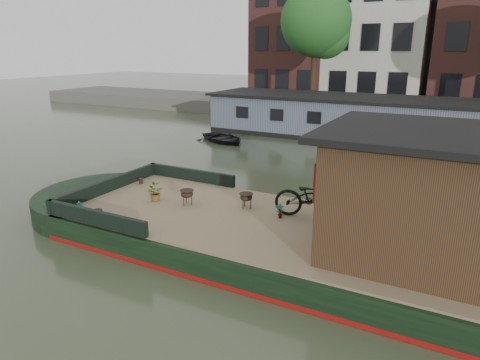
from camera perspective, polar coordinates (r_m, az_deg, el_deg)
The scene contains 18 objects.
ground at distance 9.75m, azimuth 9.56°, elevation -10.33°, with size 120.00×120.00×0.00m, color #2C3522.
houseboat_hull at distance 10.07m, azimuth 2.38°, elevation -7.44°, with size 14.01×4.02×0.60m.
houseboat_deck at distance 9.48m, azimuth 9.75°, elevation -6.98°, with size 11.80×3.80×0.05m, color #78644A.
bow_bulwark at distance 11.84m, azimuth -14.12°, elevation -1.27°, with size 3.00×4.00×0.35m.
cabin at distance 8.68m, azimuth 23.97°, elevation -1.69°, with size 4.00×3.50×2.42m.
bicycle at distance 10.06m, azimuth 10.05°, elevation -2.33°, with size 0.67×1.91×1.00m, color black.
potted_plant_a at distance 10.05m, azimuth 5.35°, elevation -4.15°, with size 0.18×0.12×0.35m, color brown.
potted_plant_c at distance 11.33m, azimuth -11.36°, elevation -1.64°, with size 0.41×0.35×0.45m, color brown.
potted_plant_d at distance 10.96m, azimuth 11.54°, elevation -2.26°, with size 0.26×0.26×0.47m, color maroon.
potted_plant_e at distance 10.99m, azimuth -20.56°, elevation -3.45°, with size 0.16×0.11×0.30m, color brown.
brazier_front at distance 10.91m, azimuth -7.07°, elevation -2.31°, with size 0.37×0.37×0.40m, color black, non-canonical shape.
brazier_rear at distance 10.60m, azimuth 0.83°, elevation -2.79°, with size 0.36×0.36×0.39m, color black, non-canonical shape.
bollard_port at distance 12.88m, azimuth -13.08°, elevation -0.12°, with size 0.15×0.15×0.17m, color black.
bollard_stbd at distance 10.51m, azimuth -18.39°, elevation -4.35°, with size 0.20×0.20×0.23m, color black.
dinghy at distance 21.41m, azimuth -2.24°, elevation 5.93°, with size 2.08×2.91×0.60m, color black.
far_houseboat at distance 22.70m, azimuth 21.18°, elevation 7.15°, with size 20.40×4.40×2.11m.
quay at distance 29.17m, azimuth 22.75°, elevation 7.92°, with size 60.00×6.00×0.90m, color #47443F.
tree_left at distance 28.81m, azimuth 10.38°, elevation 19.73°, with size 4.40×4.40×7.40m.
Camera 1 is at (2.58, -8.28, 4.46)m, focal length 32.00 mm.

